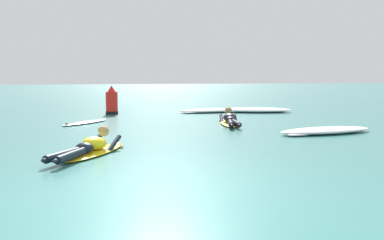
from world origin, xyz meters
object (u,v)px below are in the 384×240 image
(drifting_surfboard, at_px, (85,122))
(channel_marker_buoy, at_px, (112,103))
(surfer_near, at_px, (91,148))
(surfer_far, at_px, (230,120))

(drifting_surfboard, xyz_separation_m, channel_marker_buoy, (0.99, 3.09, 0.41))
(channel_marker_buoy, bearing_deg, surfer_near, -95.54)
(surfer_near, bearing_deg, surfer_far, 45.30)
(surfer_near, height_order, surfer_far, same)
(surfer_far, bearing_deg, channel_marker_buoy, 126.76)
(surfer_near, bearing_deg, drifting_surfboard, 91.62)
(surfer_near, relative_size, surfer_far, 0.89)
(drifting_surfboard, bearing_deg, surfer_far, -17.36)
(surfer_near, distance_m, channel_marker_buoy, 8.67)
(surfer_near, relative_size, drifting_surfboard, 1.30)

